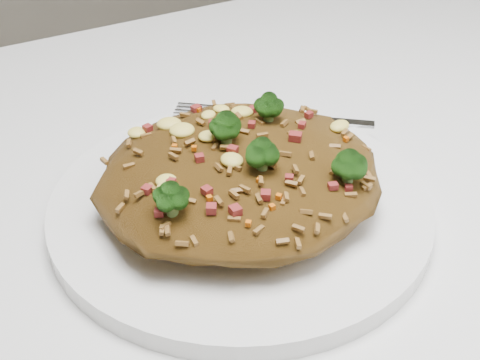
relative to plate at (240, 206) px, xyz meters
name	(u,v)px	position (x,y,z in m)	size (l,w,h in m)	color
plate	(240,206)	(0.00, 0.00, 0.00)	(0.26, 0.26, 0.01)	white
fried_rice	(240,165)	(0.00, 0.00, 0.03)	(0.19, 0.17, 0.06)	brown
fork	(283,117)	(0.08, 0.08, 0.01)	(0.14, 0.11, 0.00)	silver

